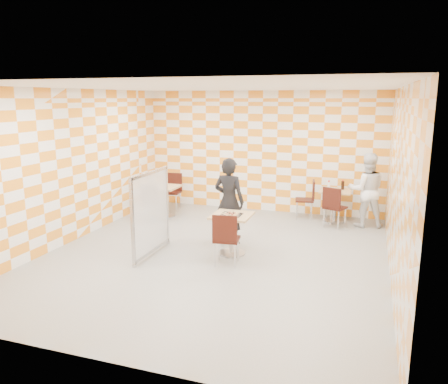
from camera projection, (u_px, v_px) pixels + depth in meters
name	position (u px, v px, depth m)	size (l,w,h in m)	color
room_shell	(225.00, 170.00, 8.18)	(7.00, 7.00, 7.00)	gray
main_table	(232.00, 227.00, 7.96)	(0.70, 0.70, 0.75)	tan
second_table	(335.00, 200.00, 10.10)	(0.70, 0.70, 0.75)	tan
empty_table	(164.00, 196.00, 10.50)	(0.70, 0.70, 0.75)	tan
chair_main_front	(226.00, 236.00, 7.36)	(0.48, 0.48, 0.92)	black
chair_second_front	(333.00, 204.00, 9.54)	(0.55, 0.56, 0.92)	black
chair_second_side	(309.00, 196.00, 10.31)	(0.49, 0.49, 0.92)	black
chair_empty_near	(150.00, 200.00, 9.95)	(0.55, 0.55, 0.92)	black
chair_empty_far	(173.00, 188.00, 11.25)	(0.46, 0.47, 0.92)	black
partition	(151.00, 213.00, 7.86)	(0.08, 1.38, 1.55)	white
man_dark	(229.00, 201.00, 8.50)	(0.62, 0.41, 1.70)	black
man_white	(367.00, 190.00, 9.65)	(0.80, 0.62, 1.65)	white
pizza_on_foil	(231.00, 214.00, 7.89)	(0.40, 0.40, 0.04)	silver
sport_bottle	(329.00, 185.00, 10.13)	(0.06, 0.06, 0.20)	white
soda_bottle	(343.00, 185.00, 10.05)	(0.07, 0.07, 0.23)	black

